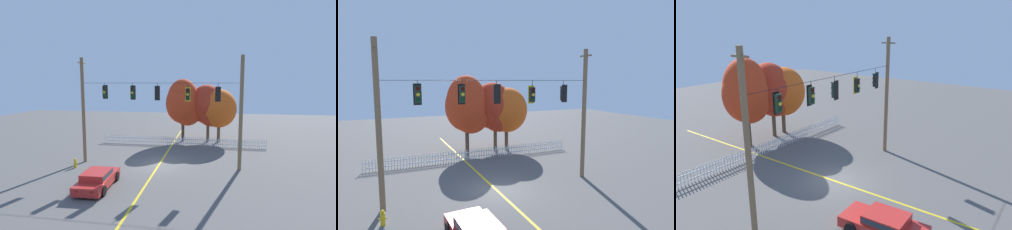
{
  "view_description": "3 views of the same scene",
  "coord_description": "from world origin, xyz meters",
  "views": [
    {
      "loc": [
        4.3,
        -20.86,
        6.82
      ],
      "look_at": [
        0.89,
        -0.48,
        4.34
      ],
      "focal_mm": 28.03,
      "sensor_mm": 36.0,
      "label": 1
    },
    {
      "loc": [
        -6.46,
        -15.61,
        6.82
      ],
      "look_at": [
        0.48,
        -0.22,
        4.78
      ],
      "focal_mm": 30.16,
      "sensor_mm": 36.0,
      "label": 2
    },
    {
      "loc": [
        -15.09,
        -11.52,
        9.79
      ],
      "look_at": [
        0.26,
        -0.48,
        4.5
      ],
      "focal_mm": 34.38,
      "sensor_mm": 36.0,
      "label": 3
    }
  ],
  "objects": [
    {
      "name": "traffic_signal_northbound_primary",
      "position": [
        4.77,
        -0.01,
        6.01
      ],
      "size": [
        0.43,
        0.38,
        1.44
      ],
      "color": "black"
    },
    {
      "name": "fire_hydrant",
      "position": [
        -6.58,
        -1.64,
        0.38
      ],
      "size": [
        0.38,
        0.22,
        0.77
      ],
      "color": "gold",
      "rests_on": "ground"
    },
    {
      "name": "traffic_signal_westbound_side",
      "position": [
        -4.58,
        0.01,
        6.12
      ],
      "size": [
        0.43,
        0.38,
        1.33
      ],
      "color": "black"
    },
    {
      "name": "autumn_oak_far_east",
      "position": [
        5.05,
        9.97,
        3.99
      ],
      "size": [
        4.06,
        3.79,
        6.19
      ],
      "color": "brown",
      "rests_on": "ground"
    },
    {
      "name": "lane_centerline_stripe",
      "position": [
        0.0,
        0.0,
        0.0
      ],
      "size": [
        0.16,
        36.0,
        0.01
      ],
      "primitive_type": "cube",
      "color": "gold",
      "rests_on": "ground"
    },
    {
      "name": "autumn_maple_near_fence",
      "position": [
        1.02,
        9.79,
        4.46
      ],
      "size": [
        4.21,
        3.28,
        7.35
      ],
      "color": "#473828",
      "rests_on": "ground"
    },
    {
      "name": "autumn_maple_mid",
      "position": [
        3.97,
        10.09,
        4.08
      ],
      "size": [
        4.39,
        3.73,
        6.69
      ],
      "color": "brown",
      "rests_on": "ground"
    },
    {
      "name": "white_picket_fence",
      "position": [
        1.09,
        7.37,
        0.49
      ],
      "size": [
        17.96,
        0.06,
        0.97
      ],
      "color": "white",
      "rests_on": "ground"
    },
    {
      "name": "parked_car",
      "position": [
        -3.03,
        -5.23,
        0.6
      ],
      "size": [
        2.08,
        4.25,
        1.15
      ],
      "color": "red",
      "rests_on": "ground"
    },
    {
      "name": "ground",
      "position": [
        0.0,
        0.0,
        0.0
      ],
      "size": [
        80.0,
        80.0,
        0.0
      ],
      "primitive_type": "plane",
      "color": "#565451"
    },
    {
      "name": "traffic_signal_northbound_secondary",
      "position": [
        -2.15,
        0.01,
        6.08
      ],
      "size": [
        0.43,
        0.38,
        1.37
      ],
      "color": "black"
    },
    {
      "name": "signal_support_span",
      "position": [
        0.0,
        0.0,
        4.56
      ],
      "size": [
        13.41,
        1.1,
        8.99
      ],
      "color": "brown",
      "rests_on": "ground"
    },
    {
      "name": "traffic_signal_southbound_primary",
      "position": [
        -0.05,
        -0.01,
        6.06
      ],
      "size": [
        0.43,
        0.38,
        1.39
      ],
      "color": "black"
    },
    {
      "name": "traffic_signal_eastbound_side",
      "position": [
        2.4,
        0.01,
        5.97
      ],
      "size": [
        0.43,
        0.38,
        1.47
      ],
      "color": "black"
    }
  ]
}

